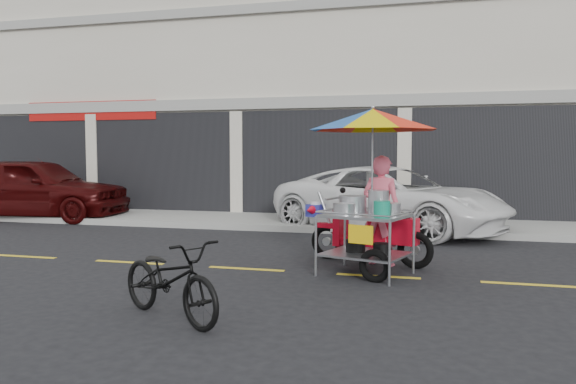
% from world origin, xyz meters
% --- Properties ---
extents(ground, '(90.00, 90.00, 0.00)m').
position_xyz_m(ground, '(0.00, 0.00, 0.00)').
color(ground, black).
extents(sidewalk, '(45.00, 3.00, 0.15)m').
position_xyz_m(sidewalk, '(0.00, 5.50, 0.07)').
color(sidewalk, gray).
rests_on(sidewalk, ground).
extents(shophouse_block, '(36.00, 8.11, 10.40)m').
position_xyz_m(shophouse_block, '(2.82, 10.59, 4.24)').
color(shophouse_block, beige).
rests_on(shophouse_block, ground).
extents(centerline, '(42.00, 0.10, 0.01)m').
position_xyz_m(centerline, '(0.00, 0.00, 0.00)').
color(centerline, gold).
rests_on(centerline, ground).
extents(maroon_sedan, '(5.10, 2.51, 1.67)m').
position_xyz_m(maroon_sedan, '(-9.58, 4.70, 0.84)').
color(maroon_sedan, '#310505').
rests_on(maroon_sedan, ground).
extents(white_pickup, '(5.83, 4.38, 1.47)m').
position_xyz_m(white_pickup, '(-0.20, 4.70, 0.74)').
color(white_pickup, white).
rests_on(white_pickup, ground).
extents(near_bicycle, '(1.74, 1.34, 0.88)m').
position_xyz_m(near_bicycle, '(-1.93, -2.67, 0.44)').
color(near_bicycle, black).
rests_on(near_bicycle, ground).
extents(food_vendor_rig, '(2.43, 2.44, 2.47)m').
position_xyz_m(food_vendor_rig, '(-0.12, 0.39, 1.55)').
color(food_vendor_rig, black).
rests_on(food_vendor_rig, ground).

